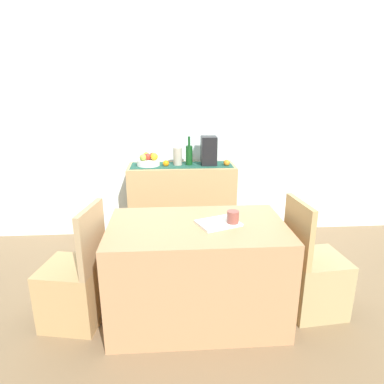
{
  "coord_description": "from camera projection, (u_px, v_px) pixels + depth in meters",
  "views": [
    {
      "loc": [
        -0.29,
        -2.59,
        1.67
      ],
      "look_at": [
        -0.08,
        0.38,
        0.73
      ],
      "focal_mm": 31.59,
      "sensor_mm": 36.0,
      "label": 1
    }
  ],
  "objects": [
    {
      "name": "apple_front",
      "position": [
        153.0,
        156.0,
        3.57
      ],
      "size": [
        0.07,
        0.07,
        0.07
      ],
      "primitive_type": "sphere",
      "color": "#AB3917",
      "rests_on": "fruit_bowl"
    },
    {
      "name": "open_book",
      "position": [
        218.0,
        223.0,
        2.37
      ],
      "size": [
        0.34,
        0.3,
        0.02
      ],
      "primitive_type": "cube",
      "rotation": [
        0.0,
        0.0,
        0.37
      ],
      "color": "white",
      "rests_on": "dining_table"
    },
    {
      "name": "chair_by_corner",
      "position": [
        313.0,
        279.0,
        2.57
      ],
      "size": [
        0.44,
        0.44,
        0.9
      ],
      "color": "tan",
      "rests_on": "ground"
    },
    {
      "name": "sideboard_console",
      "position": [
        182.0,
        204.0,
        3.72
      ],
      "size": [
        1.14,
        0.42,
        0.86
      ],
      "primitive_type": "cube",
      "color": "tan",
      "rests_on": "ground"
    },
    {
      "name": "apple_right",
      "position": [
        146.0,
        155.0,
        3.6
      ],
      "size": [
        0.07,
        0.07,
        0.07
      ],
      "primitive_type": "sphere",
      "color": "gold",
      "rests_on": "fruit_bowl"
    },
    {
      "name": "chair_near_window",
      "position": [
        75.0,
        288.0,
        2.45
      ],
      "size": [
        0.47,
        0.47,
        0.9
      ],
      "color": "tan",
      "rests_on": "ground"
    },
    {
      "name": "table_runner",
      "position": [
        182.0,
        165.0,
        3.59
      ],
      "size": [
        1.07,
        0.32,
        0.01
      ],
      "primitive_type": "cube",
      "color": "#1D493C",
      "rests_on": "sideboard_console"
    },
    {
      "name": "wine_bottle",
      "position": [
        189.0,
        155.0,
        3.56
      ],
      "size": [
        0.07,
        0.07,
        0.31
      ],
      "color": "#114117",
      "rests_on": "sideboard_console"
    },
    {
      "name": "apple_rear",
      "position": [
        148.0,
        157.0,
        3.53
      ],
      "size": [
        0.07,
        0.07,
        0.07
      ],
      "primitive_type": "sphere",
      "color": "#AF2C22",
      "rests_on": "fruit_bowl"
    },
    {
      "name": "orange_loose_end",
      "position": [
        166.0,
        163.0,
        3.53
      ],
      "size": [
        0.07,
        0.07,
        0.07
      ],
      "primitive_type": "sphere",
      "color": "orange",
      "rests_on": "sideboard_console"
    },
    {
      "name": "coffee_maker",
      "position": [
        209.0,
        151.0,
        3.56
      ],
      "size": [
        0.16,
        0.18,
        0.3
      ],
      "primitive_type": "cube",
      "color": "black",
      "rests_on": "sideboard_console"
    },
    {
      "name": "dining_table",
      "position": [
        197.0,
        271.0,
        2.48
      ],
      "size": [
        1.25,
        0.75,
        0.74
      ],
      "primitive_type": "cube",
      "color": "tan",
      "rests_on": "ground"
    },
    {
      "name": "ground_plane",
      "position": [
        204.0,
        285.0,
        2.99
      ],
      "size": [
        6.4,
        6.4,
        0.02
      ],
      "primitive_type": "cube",
      "color": "#7F6447",
      "rests_on": "ground"
    },
    {
      "name": "apple_center",
      "position": [
        143.0,
        158.0,
        3.48
      ],
      "size": [
        0.07,
        0.07,
        0.07
      ],
      "primitive_type": "sphere",
      "color": "#8EA63D",
      "rests_on": "fruit_bowl"
    },
    {
      "name": "fruit_bowl",
      "position": [
        148.0,
        162.0,
        3.56
      ],
      "size": [
        0.24,
        0.24,
        0.06
      ],
      "primitive_type": "cylinder",
      "color": "white",
      "rests_on": "table_runner"
    },
    {
      "name": "orange_loose_mid",
      "position": [
        227.0,
        163.0,
        3.56
      ],
      "size": [
        0.07,
        0.07,
        0.07
      ],
      "primitive_type": "sphere",
      "color": "orange",
      "rests_on": "sideboard_console"
    },
    {
      "name": "ceramic_vase",
      "position": [
        178.0,
        157.0,
        3.56
      ],
      "size": [
        0.09,
        0.09,
        0.19
      ],
      "primitive_type": "cylinder",
      "color": "#A29988",
      "rests_on": "sideboard_console"
    },
    {
      "name": "apple_left",
      "position": [
        154.0,
        157.0,
        3.51
      ],
      "size": [
        0.08,
        0.08,
        0.08
      ],
      "primitive_type": "sphere",
      "color": "gold",
      "rests_on": "fruit_bowl"
    },
    {
      "name": "coffee_cup",
      "position": [
        233.0,
        218.0,
        2.35
      ],
      "size": [
        0.08,
        0.08,
        0.1
      ],
      "primitive_type": "cylinder",
      "color": "brown",
      "rests_on": "dining_table"
    },
    {
      "name": "room_wall_rear",
      "position": [
        194.0,
        117.0,
        3.7
      ],
      "size": [
        6.4,
        0.06,
        2.7
      ],
      "primitive_type": "cube",
      "color": "silver",
      "rests_on": "ground"
    }
  ]
}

